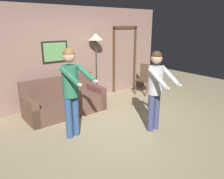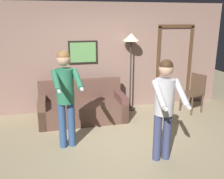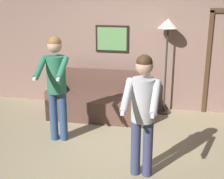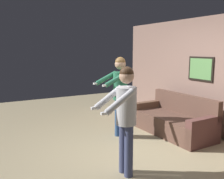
# 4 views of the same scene
# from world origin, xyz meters

# --- Properties ---
(ground_plane) EXTENTS (12.00, 12.00, 0.00)m
(ground_plane) POSITION_xyz_m (0.00, 0.00, 0.00)
(ground_plane) COLOR tan
(back_wall_assembly) EXTENTS (6.40, 0.10, 2.60)m
(back_wall_assembly) POSITION_xyz_m (0.02, 2.06, 1.30)
(back_wall_assembly) COLOR #88695D
(back_wall_assembly) RESTS_ON ground_plane
(couch) EXTENTS (1.91, 0.87, 0.87)m
(couch) POSITION_xyz_m (-0.55, 1.38, 0.28)
(couch) COLOR brown
(couch) RESTS_ON ground_plane
(person_standing_left) EXTENTS (0.49, 0.72, 1.73)m
(person_standing_left) POSITION_xyz_m (-0.95, 0.19, 1.05)
(person_standing_left) COLOR navy
(person_standing_left) RESTS_ON ground_plane
(person_standing_right) EXTENTS (0.45, 0.64, 1.64)m
(person_standing_right) POSITION_xyz_m (0.51, -0.58, 0.99)
(person_standing_right) COLOR #373E62
(person_standing_right) RESTS_ON ground_plane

